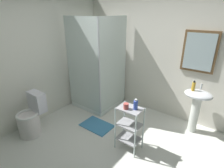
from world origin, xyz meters
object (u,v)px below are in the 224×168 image
Objects in this scene: toilet at (31,118)px; storage_cart at (129,125)px; bath_mat at (97,125)px; hand_soap_bottle at (194,86)px; rinse_cup at (126,106)px; pedestal_sink at (197,103)px; shower_stall at (98,88)px; shampoo_bottle_blue at (136,105)px.

storage_cart is (1.60, 0.72, 0.12)m from toilet.
bath_mat is at bearing 170.71° from storage_cart.
rinse_cup is at bearing -120.34° from hand_soap_bottle.
storage_cart is at bearing -9.29° from bath_mat.
pedestal_sink is 1.38m from rinse_cup.
pedestal_sink is at bearing 56.97° from storage_cart.
toilet is at bearing -133.11° from bath_mat.
storage_cart reaches higher than bath_mat.
shower_stall reaches higher than bath_mat.
rinse_cup reaches higher than toilet.
pedestal_sink is 1.35× the size of bath_mat.
pedestal_sink is at bearing 56.68° from rinse_cup.
hand_soap_bottle is (-0.10, -0.03, 0.31)m from pedestal_sink.
pedestal_sink reaches higher than toilet.
toilet is 4.35× the size of hand_soap_bottle.
bath_mat is at bearing 46.89° from toilet.
storage_cart is 0.39m from shampoo_bottle_blue.
storage_cart is 1.23× the size of bath_mat.
rinse_cup is at bearing -13.38° from bath_mat.
shower_stall is at bearing 146.90° from rinse_cup.
storage_cart is at bearing -119.87° from hand_soap_bottle.
shower_stall is 3.33× the size of bath_mat.
shower_stall is 1.51m from storage_cart.
shampoo_bottle_blue is 1.20m from bath_mat.
shower_stall is at bearing 127.58° from bath_mat.
bath_mat is (-1.52, -0.96, -0.57)m from pedestal_sink.
pedestal_sink is 2.95m from toilet.
shampoo_bottle_blue is (-0.63, -1.07, 0.23)m from pedestal_sink.
rinse_cup is at bearing 23.16° from toilet.
toilet reaches higher than bath_mat.
pedestal_sink is 1.31m from storage_cart.
bath_mat is (-0.81, 0.13, -0.43)m from storage_cart.
toilet is at bearing -155.86° from storage_cart.
pedestal_sink is at bearing 15.24° from hand_soap_bottle.
shower_stall reaches higher than hand_soap_bottle.
rinse_cup reaches higher than bath_mat.
pedestal_sink is 4.91× the size of shampoo_bottle_blue.
shower_stall is 2.04m from pedestal_sink.
pedestal_sink is 1.27m from shampoo_bottle_blue.
hand_soap_bottle is at bearing 60.13° from storage_cart.
shower_stall is 0.92m from bath_mat.
toilet is at bearing -101.64° from shower_stall.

